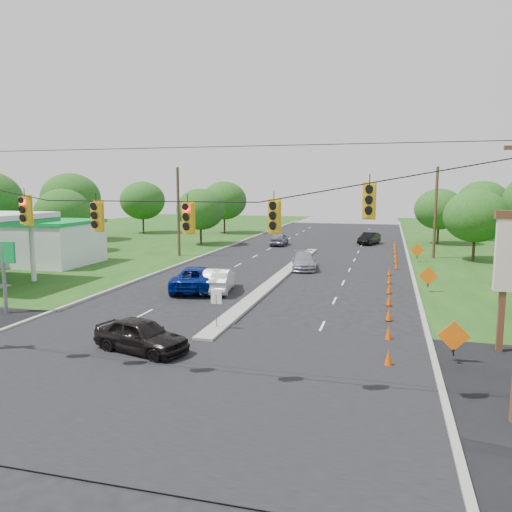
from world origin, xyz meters
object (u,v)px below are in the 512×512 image
(gas_station, at_px, (18,238))
(blue_pickup, at_px, (197,278))
(black_sedan, at_px, (141,335))
(white_sedan, at_px, (219,280))

(gas_station, bearing_deg, blue_pickup, -15.90)
(gas_station, height_order, black_sedan, gas_station)
(white_sedan, xyz_separation_m, blue_pickup, (-1.61, 0.04, 0.03))
(white_sedan, bearing_deg, blue_pickup, -10.66)
(black_sedan, bearing_deg, gas_station, 65.12)
(white_sedan, distance_m, blue_pickup, 1.61)
(white_sedan, relative_size, blue_pickup, 0.81)
(black_sedan, height_order, blue_pickup, blue_pickup)
(black_sedan, height_order, white_sedan, white_sedan)
(black_sedan, bearing_deg, white_sedan, 19.26)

